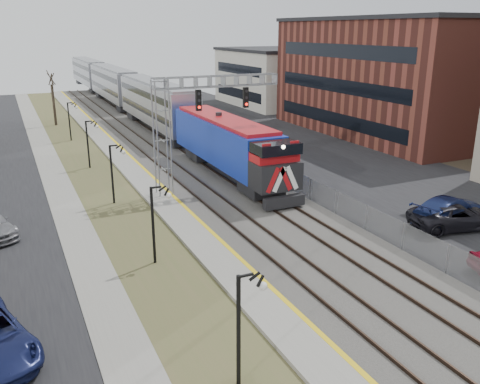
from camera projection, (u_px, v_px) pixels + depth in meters
sidewalk at (56, 181)px, 38.78m from camera, size 2.00×120.00×0.08m
grass_median at (96, 177)px, 39.98m from camera, size 4.00×120.00×0.06m
platform at (134, 172)px, 41.15m from camera, size 2.00×120.00×0.24m
ballast_bed at (192, 165)px, 43.15m from camera, size 8.00×120.00×0.20m
parking_lot at (312, 152)px, 47.95m from camera, size 16.00×120.00×0.04m
platform_edge at (144, 169)px, 41.46m from camera, size 0.24×120.00×0.01m
track_near at (169, 166)px, 42.30m from camera, size 1.58×120.00×0.15m
track_far at (208, 161)px, 43.69m from camera, size 1.58×120.00×0.15m
train at (125, 92)px, 69.90m from camera, size 3.00×85.85×5.33m
signal_gantry at (186, 115)px, 34.30m from camera, size 9.00×1.07×8.15m
lampposts at (152, 224)px, 24.93m from camera, size 0.14×62.14×4.00m
fence at (237, 152)px, 44.61m from camera, size 0.04×120.00×1.60m
buildings_east at (462, 82)px, 48.30m from camera, size 16.00×76.00×15.00m
car_lot_c at (455, 217)px, 29.49m from camera, size 5.76×3.55×1.49m
car_lot_d at (448, 210)px, 30.41m from camera, size 5.95×3.59×1.61m
car_lot_e at (276, 146)px, 47.46m from camera, size 4.62×2.62×1.48m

